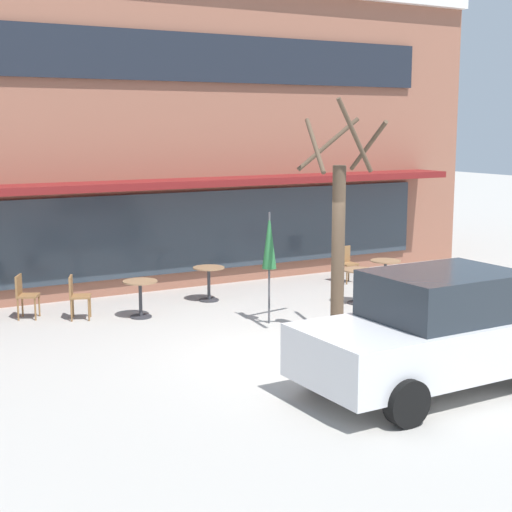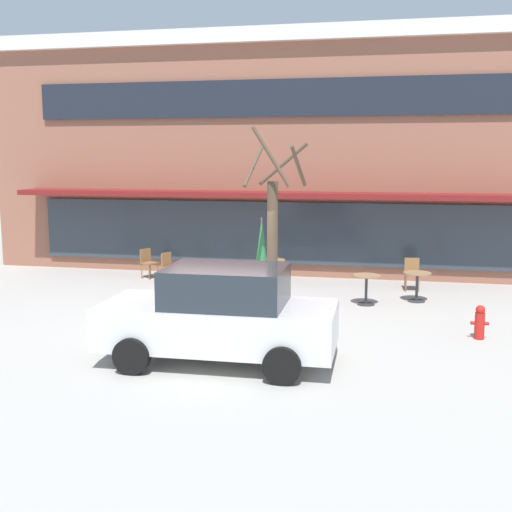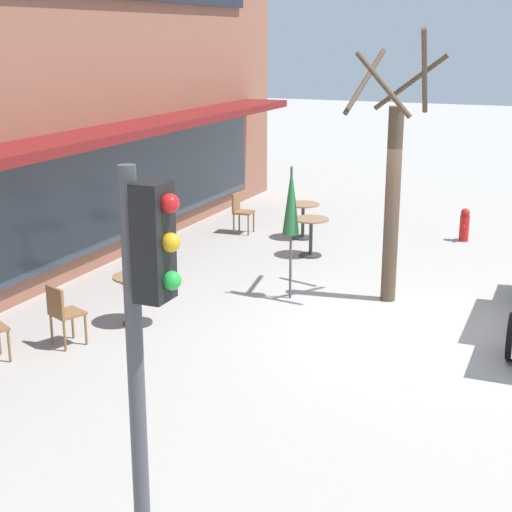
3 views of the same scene
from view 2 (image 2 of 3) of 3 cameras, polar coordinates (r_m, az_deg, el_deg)
name	(u,v)px [view 2 (image 2 of 3)]	position (r m, az deg, el deg)	size (l,w,h in m)	color
ground_plane	(215,324)	(14.32, -3.63, -6.09)	(80.00, 80.00, 0.00)	#ADA8A0
building_facade	(287,154)	(23.58, 2.81, 9.03)	(18.31, 9.10, 7.48)	#935B47
cafe_table_near_wall	(366,285)	(16.26, 9.78, -2.52)	(0.70, 0.70, 0.76)	#333338
cafe_table_streetside	(417,282)	(16.87, 14.12, -2.24)	(0.70, 0.70, 0.76)	#333338
cafe_table_by_tree	(203,270)	(18.11, -4.74, -1.23)	(0.70, 0.70, 0.76)	#333338
cafe_table_mid_patio	(273,268)	(18.35, 1.51, -1.08)	(0.70, 0.70, 0.76)	#333338
patio_umbrella_green_folded	(262,240)	(15.83, 0.50, 1.39)	(0.28, 0.28, 2.20)	#4C4C51
cafe_chair_0	(148,261)	(19.77, -9.60, -0.44)	(0.54, 0.54, 0.89)	olive
cafe_chair_1	(412,271)	(18.27, 13.69, -1.34)	(0.42, 0.42, 0.89)	olive
cafe_chair_2	(169,265)	(18.92, -7.74, -0.82)	(0.52, 0.52, 0.89)	olive
parked_sedan	(220,315)	(11.56, -3.18, -5.25)	(4.22, 2.06, 1.76)	silver
street_tree	(273,238)	(14.23, 1.54, 1.65)	(1.34, 1.41, 4.32)	brown
fire_hydrant	(480,322)	(13.88, 19.27, -5.57)	(0.36, 0.20, 0.71)	red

